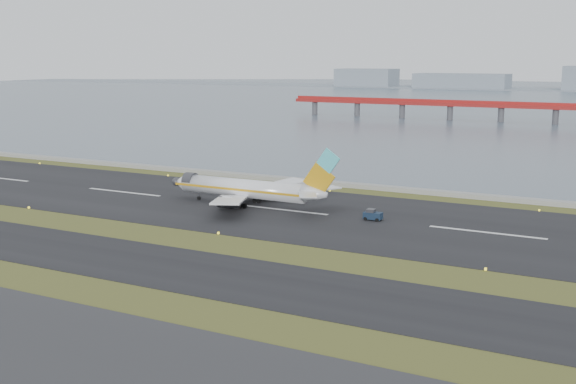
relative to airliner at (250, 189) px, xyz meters
The scene contains 8 objects.
ground 31.71m from the airliner, 75.89° to the right, with size 1000.00×1000.00×0.00m, color #3C4619.
taxiway_strip 43.40m from the airliner, 79.77° to the right, with size 1000.00×18.00×0.10m, color black.
runway_strip 8.43m from the airliner, ahead, with size 1000.00×45.00×0.10m, color black.
seawall 30.56m from the airliner, 75.37° to the left, with size 1000.00×2.50×1.00m, color gray.
bay_water 429.51m from the airliner, 88.97° to the left, with size 1400.00×800.00×1.30m, color #445461.
red_pier 221.20m from the airliner, 82.81° to the left, with size 260.00×5.00×10.20m.
airliner is the anchor object (origin of this frame).
pushback_tug 26.98m from the airliner, ahead, with size 3.36×2.03×2.13m.
Camera 1 is at (66.46, -91.93, 29.58)m, focal length 45.00 mm.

